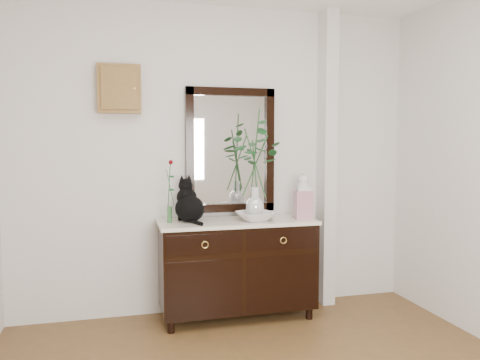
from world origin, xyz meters
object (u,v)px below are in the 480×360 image
object	(u,v)px
cat	(190,200)
lotus_bowl	(255,216)
sideboard	(237,263)
ginger_jar	(303,196)

from	to	relation	value
cat	lotus_bowl	world-z (taller)	cat
sideboard	cat	world-z (taller)	cat
sideboard	lotus_bowl	xyz separation A→B (m)	(0.14, -0.07, 0.41)
ginger_jar	sideboard	bearing A→B (deg)	172.47
sideboard	cat	distance (m)	0.69
lotus_bowl	cat	bearing A→B (deg)	170.71
lotus_bowl	ginger_jar	bearing A→B (deg)	-1.35
sideboard	ginger_jar	xyz separation A→B (m)	(0.57, -0.08, 0.57)
sideboard	cat	size ratio (longest dim) A/B	3.63
cat	ginger_jar	distance (m)	0.98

